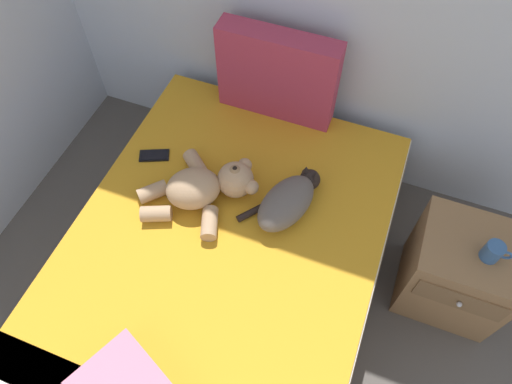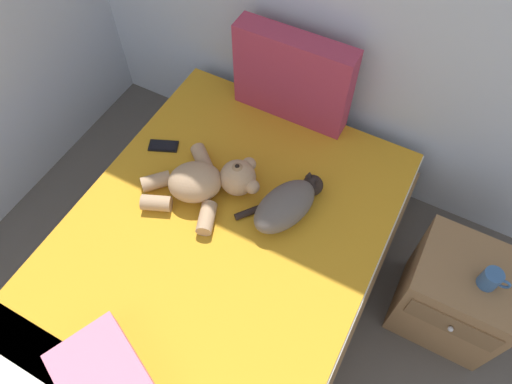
# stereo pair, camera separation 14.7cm
# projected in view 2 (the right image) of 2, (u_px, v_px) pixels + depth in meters

# --- Properties ---
(wall_back) EXTENTS (3.96, 0.06, 2.51)m
(wall_back) POSITION_uv_depth(u_px,v_px,m) (469.00, 2.00, 1.81)
(wall_back) COLOR silver
(wall_back) RESTS_ON ground_plane
(bed) EXTENTS (1.41, 1.93, 0.49)m
(bed) POSITION_uv_depth(u_px,v_px,m) (218.00, 267.00, 2.29)
(bed) COLOR olive
(bed) RESTS_ON ground_plane
(patterned_cushion) EXTENTS (0.61, 0.13, 0.48)m
(patterned_cushion) POSITION_uv_depth(u_px,v_px,m) (293.00, 78.00, 2.33)
(patterned_cushion) COLOR #A5334C
(patterned_cushion) RESTS_ON bed
(cat) EXTENTS (0.34, 0.42, 0.15)m
(cat) POSITION_uv_depth(u_px,v_px,m) (287.00, 204.00, 2.12)
(cat) COLOR #59514C
(cat) RESTS_ON bed
(teddy_bear) EXTENTS (0.54, 0.45, 0.18)m
(teddy_bear) POSITION_uv_depth(u_px,v_px,m) (208.00, 182.00, 2.18)
(teddy_bear) COLOR tan
(teddy_bear) RESTS_ON bed
(cell_phone) EXTENTS (0.16, 0.13, 0.01)m
(cell_phone) POSITION_uv_depth(u_px,v_px,m) (163.00, 146.00, 2.39)
(cell_phone) COLOR black
(cell_phone) RESTS_ON bed
(throw_pillow) EXTENTS (0.48, 0.42, 0.11)m
(throw_pillow) POSITION_uv_depth(u_px,v_px,m) (104.00, 381.00, 1.71)
(throw_pillow) COLOR #D1728C
(throw_pillow) RESTS_ON bed
(nightstand) EXTENTS (0.46, 0.44, 0.52)m
(nightstand) POSITION_uv_depth(u_px,v_px,m) (455.00, 295.00, 2.20)
(nightstand) COLOR olive
(nightstand) RESTS_ON ground_plane
(mug) EXTENTS (0.12, 0.08, 0.09)m
(mug) POSITION_uv_depth(u_px,v_px,m) (491.00, 279.00, 1.92)
(mug) COLOR #33598C
(mug) RESTS_ON nightstand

